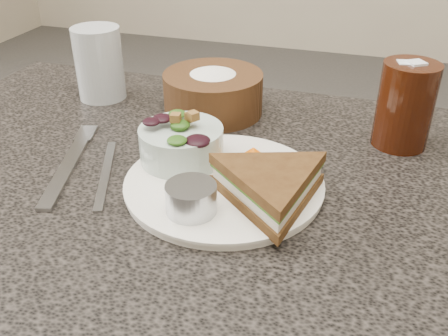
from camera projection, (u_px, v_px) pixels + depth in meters
dinner_plate at (224, 184)px, 0.65m from camera, size 0.26×0.26×0.01m
sandwich at (271, 186)px, 0.59m from camera, size 0.24×0.24×0.05m
salad_bowl at (181, 138)px, 0.68m from camera, size 0.12×0.12×0.07m
dressing_ramekin at (191, 199)px, 0.58m from camera, size 0.08×0.08×0.04m
orange_wedge at (253, 155)px, 0.68m from camera, size 0.08×0.08×0.02m
fork at (67, 167)px, 0.69m from camera, size 0.08×0.20×0.01m
knife at (106, 174)px, 0.68m from camera, size 0.08×0.17×0.00m
bread_basket at (213, 86)px, 0.83m from camera, size 0.21×0.21×0.09m
cola_glass at (406, 101)px, 0.72m from camera, size 0.10×0.10×0.14m
water_glass at (99, 63)px, 0.88m from camera, size 0.11×0.11×0.13m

